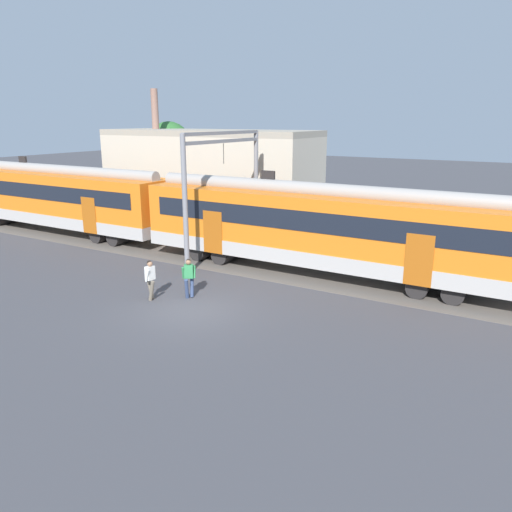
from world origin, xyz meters
TOP-DOWN VIEW (x-y plane):
  - ground_plane at (0.00, 0.00)m, footprint 160.00×160.00m
  - track_bed at (-8.76, 6.80)m, footprint 80.00×4.40m
  - commuter_train at (-15.57, 6.80)m, footprint 56.65×3.07m
  - pedestrian_white at (-2.16, 0.12)m, footprint 0.63×0.57m
  - pedestrian_green at (-0.96, 1.10)m, footprint 0.50×0.71m
  - catenary_gantry at (-3.02, 6.80)m, footprint 0.24×6.64m
  - background_building at (-9.39, 14.32)m, footprint 15.44×5.00m
  - street_tree_left at (-14.95, 16.83)m, footprint 3.41×3.41m

SIDE VIEW (x-z plane):
  - ground_plane at x=0.00m, z-range 0.00..0.00m
  - track_bed at x=-8.76m, z-range 0.00..0.01m
  - pedestrian_white at x=-2.16m, z-range 0.13..1.80m
  - pedestrian_green at x=-0.96m, z-range 0.13..1.80m
  - commuter_train at x=-15.57m, z-range -0.11..4.62m
  - background_building at x=-9.39m, z-range -1.39..7.81m
  - catenary_gantry at x=-3.02m, z-range 1.05..7.58m
  - street_tree_left at x=-14.95m, z-range 1.73..8.67m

